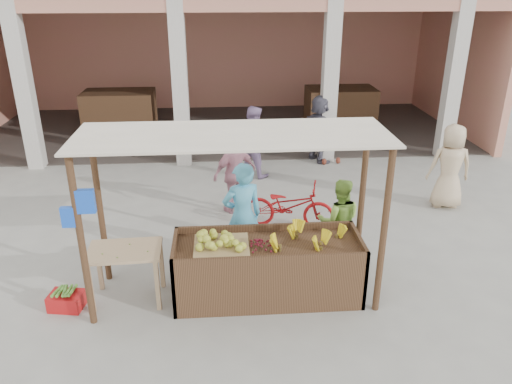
{
  "coord_description": "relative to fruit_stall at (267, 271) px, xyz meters",
  "views": [
    {
      "loc": [
        -0.11,
        -5.98,
        4.19
      ],
      "look_at": [
        0.43,
        1.2,
        1.09
      ],
      "focal_mm": 35.0,
      "sensor_mm": 36.0,
      "label": 1
    }
  ],
  "objects": [
    {
      "name": "vendor_blue",
      "position": [
        -0.31,
        0.83,
        0.52
      ],
      "size": [
        0.8,
        0.67,
        1.83
      ],
      "primitive_type": "imported",
      "rotation": [
        0.0,
        0.0,
        3.41
      ],
      "color": "#4CADD3",
      "rests_on": "ground"
    },
    {
      "name": "ground",
      "position": [
        -0.5,
        0.0,
        -0.4
      ],
      "size": [
        60.0,
        60.0,
        0.0
      ],
      "primitive_type": "plane",
      "color": "gray",
      "rests_on": "ground"
    },
    {
      "name": "market_building",
      "position": [
        -0.45,
        8.93,
        2.3
      ],
      "size": [
        14.4,
        6.4,
        4.2
      ],
      "color": "tan",
      "rests_on": "ground"
    },
    {
      "name": "red_crate",
      "position": [
        -2.78,
        -0.11,
        -0.28
      ],
      "size": [
        0.49,
        0.39,
        0.23
      ],
      "primitive_type": "cube",
      "rotation": [
        0.0,
        0.0,
        -0.17
      ],
      "color": "#B41315",
      "rests_on": "ground"
    },
    {
      "name": "side_table",
      "position": [
        -1.95,
        0.04,
        0.26
      ],
      "size": [
        1.01,
        0.7,
        0.8
      ],
      "rotation": [
        0.0,
        0.0,
        0.04
      ],
      "color": "tan",
      "rests_on": "ground"
    },
    {
      "name": "vendor_green",
      "position": [
        1.2,
        0.85,
        0.34
      ],
      "size": [
        0.76,
        0.5,
        1.48
      ],
      "primitive_type": "imported",
      "rotation": [
        0.0,
        0.0,
        3.02
      ],
      "color": "#8AB945",
      "rests_on": "ground"
    },
    {
      "name": "shopper_d",
      "position": [
        1.81,
        5.59,
        0.47
      ],
      "size": [
        1.22,
        1.73,
        1.73
      ],
      "primitive_type": "imported",
      "rotation": [
        0.0,
        0.0,
        1.97
      ],
      "color": "#504E5D",
      "rests_on": "ground"
    },
    {
      "name": "plantain_bundle",
      "position": [
        -2.78,
        -0.11,
        -0.14
      ],
      "size": [
        0.35,
        0.24,
        0.07
      ],
      "primitive_type": null,
      "color": "#579135",
      "rests_on": "red_crate"
    },
    {
      "name": "motorcycle",
      "position": [
        0.58,
        2.06,
        0.05
      ],
      "size": [
        0.99,
        1.81,
        0.9
      ],
      "primitive_type": "imported",
      "rotation": [
        0.0,
        0.0,
        1.32
      ],
      "color": "#A01012",
      "rests_on": "ground"
    },
    {
      "name": "banana_heap",
      "position": [
        0.54,
        0.04,
        0.49
      ],
      "size": [
        0.97,
        0.53,
        0.18
      ],
      "primitive_type": null,
      "color": "yellow",
      "rests_on": "fruit_stall"
    },
    {
      "name": "fruit_stall",
      "position": [
        0.0,
        0.0,
        0.0
      ],
      "size": [
        2.6,
        0.95,
        0.8
      ],
      "primitive_type": "cube",
      "color": "#533621",
      "rests_on": "ground"
    },
    {
      "name": "shopper_c",
      "position": [
        3.81,
        2.76,
        0.52
      ],
      "size": [
        0.95,
        0.68,
        1.85
      ],
      "primitive_type": "imported",
      "rotation": [
        0.0,
        0.0,
        3.02
      ],
      "color": "tan",
      "rests_on": "ground"
    },
    {
      "name": "melon_tray",
      "position": [
        -0.64,
        -0.03,
        0.49
      ],
      "size": [
        0.75,
        0.65,
        0.2
      ],
      "color": "#A08252",
      "rests_on": "fruit_stall"
    },
    {
      "name": "shopper_b",
      "position": [
        -0.35,
        2.84,
        0.44
      ],
      "size": [
        1.11,
        0.96,
        1.67
      ],
      "primitive_type": "imported",
      "rotation": [
        0.0,
        0.0,
        3.68
      ],
      "color": "#C38292",
      "rests_on": "ground"
    },
    {
      "name": "shopper_f",
      "position": [
        0.12,
        4.74,
        0.48
      ],
      "size": [
        0.99,
        0.89,
        1.77
      ],
      "primitive_type": "imported",
      "rotation": [
        0.0,
        0.0,
        2.56
      ],
      "color": "#9276A2",
      "rests_on": "ground"
    },
    {
      "name": "berry_heap",
      "position": [
        -0.13,
        -0.06,
        0.48
      ],
      "size": [
        0.48,
        0.4,
        0.15
      ],
      "primitive_type": "ellipsoid",
      "color": "maroon",
      "rests_on": "fruit_stall"
    },
    {
      "name": "papaya_pile",
      "position": [
        -1.95,
        0.04,
        0.51
      ],
      "size": [
        0.76,
        0.43,
        0.22
      ],
      "primitive_type": null,
      "color": "#40822A",
      "rests_on": "side_table"
    },
    {
      "name": "stall_awning",
      "position": [
        -0.51,
        0.06,
        1.58
      ],
      "size": [
        4.09,
        1.35,
        2.39
      ],
      "color": "#533621",
      "rests_on": "ground"
    },
    {
      "name": "produce_sacks",
      "position": [
        2.08,
        5.41,
        -0.1
      ],
      "size": [
        0.8,
        0.75,
        0.61
      ],
      "color": "maroon",
      "rests_on": "ground"
    }
  ]
}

